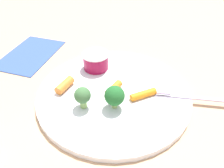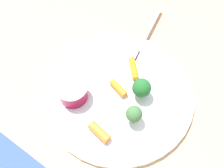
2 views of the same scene
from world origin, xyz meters
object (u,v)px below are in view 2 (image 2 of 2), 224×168
(plate, at_px, (118,92))
(carrot_stick_0, at_px, (99,132))
(sauce_cup, at_px, (73,92))
(fork, at_px, (148,33))
(broccoli_floret_0, at_px, (134,114))
(broccoli_floret_1, at_px, (142,88))
(carrot_stick_1, at_px, (134,68))
(carrot_stick_2, at_px, (117,87))

(plate, distance_m, carrot_stick_0, 0.10)
(sauce_cup, relative_size, fork, 0.31)
(plate, bearing_deg, broccoli_floret_0, 138.57)
(plate, xyz_separation_m, carrot_stick_0, (-0.01, 0.09, 0.01))
(sauce_cup, xyz_separation_m, broccoli_floret_1, (-0.11, -0.06, 0.01))
(broccoli_floret_1, bearing_deg, carrot_stick_1, -53.62)
(carrot_stick_2, bearing_deg, carrot_stick_0, 97.40)
(broccoli_floret_0, height_order, broccoli_floret_1, broccoli_floret_1)
(broccoli_floret_1, height_order, carrot_stick_2, broccoli_floret_1)
(broccoli_floret_1, distance_m, fork, 0.17)
(plate, distance_m, broccoli_floret_0, 0.08)
(carrot_stick_1, distance_m, fork, 0.11)
(broccoli_floret_1, relative_size, carrot_stick_0, 1.07)
(broccoli_floret_0, bearing_deg, broccoli_floret_1, -80.88)
(carrot_stick_0, xyz_separation_m, carrot_stick_1, (0.00, -0.15, -0.00))
(carrot_stick_2, bearing_deg, broccoli_floret_1, -169.77)
(plate, height_order, broccoli_floret_0, broccoli_floret_0)
(broccoli_floret_0, xyz_separation_m, fork, (0.06, -0.21, -0.02))
(carrot_stick_0, bearing_deg, sauce_cup, -28.90)
(carrot_stick_2, relative_size, fork, 0.22)
(sauce_cup, relative_size, carrot_stick_1, 1.11)
(plate, relative_size, carrot_stick_2, 7.45)
(sauce_cup, bearing_deg, plate, -143.73)
(carrot_stick_0, height_order, carrot_stick_2, carrot_stick_0)
(sauce_cup, distance_m, carrot_stick_0, 0.09)
(sauce_cup, bearing_deg, carrot_stick_0, 151.10)
(plate, distance_m, carrot_stick_2, 0.01)
(broccoli_floret_1, distance_m, carrot_stick_2, 0.05)
(plate, relative_size, carrot_stick_1, 5.77)
(plate, bearing_deg, carrot_stick_2, -7.77)
(broccoli_floret_0, height_order, fork, broccoli_floret_0)
(carrot_stick_0, distance_m, fork, 0.26)
(broccoli_floret_0, distance_m, carrot_stick_2, 0.07)
(plate, height_order, sauce_cup, sauce_cup)
(carrot_stick_0, distance_m, carrot_stick_1, 0.15)
(broccoli_floret_0, bearing_deg, fork, -75.01)
(carrot_stick_1, distance_m, carrot_stick_2, 0.06)
(carrot_stick_2, xyz_separation_m, fork, (0.00, -0.17, -0.01))
(broccoli_floret_1, bearing_deg, carrot_stick_0, 72.16)
(plate, xyz_separation_m, carrot_stick_1, (-0.01, -0.06, 0.01))
(carrot_stick_0, height_order, fork, carrot_stick_0)
(broccoli_floret_1, xyz_separation_m, carrot_stick_1, (0.04, -0.05, -0.02))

